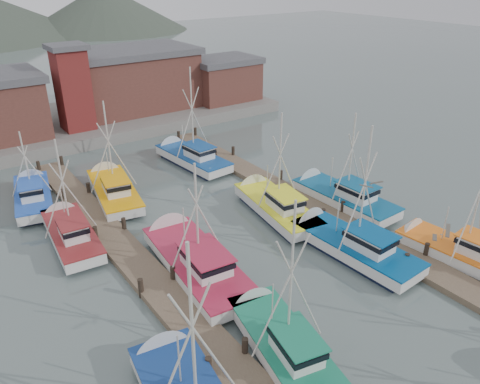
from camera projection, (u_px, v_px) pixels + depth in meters
ground at (309, 290)px, 26.61m from camera, size 260.00×260.00×0.00m
dock_left at (166, 296)px, 25.80m from camera, size 2.30×46.00×1.50m
dock_right at (342, 223)px, 33.15m from camera, size 2.30×46.00×1.50m
quay at (86, 121)px, 53.37m from camera, size 44.00×16.00×1.20m
shed_center at (131, 78)px, 54.72m from camera, size 14.84×9.54×6.90m
shed_right at (223, 78)px, 58.68m from camera, size 8.48×6.36×5.20m
lookout_tower at (73, 87)px, 47.23m from camera, size 3.60×3.60×8.50m
boat_4 at (280, 341)px, 22.06m from camera, size 4.18×8.71×9.13m
boat_5 at (348, 243)px, 29.80m from camera, size 3.82×9.36×9.50m
boat_7 at (454, 251)px, 29.02m from camera, size 3.91×8.51×9.88m
boat_8 at (193, 259)px, 28.20m from camera, size 4.19×10.61×8.21m
boat_9 at (273, 204)px, 34.65m from camera, size 4.13×9.34×8.63m
boat_10 at (70, 232)px, 31.04m from camera, size 3.29×8.33×8.04m
boat_11 at (339, 196)px, 35.95m from camera, size 3.40×9.17×8.19m
boat_12 at (113, 189)px, 37.05m from camera, size 4.28×9.31×8.71m
boat_13 at (190, 157)px, 43.26m from camera, size 3.87×9.19×9.75m
boat_14 at (33, 194)px, 36.17m from camera, size 4.02×8.47×6.59m
gull_near at (441, 235)px, 16.50m from camera, size 1.50×0.66×0.24m
gull_far at (371, 185)px, 25.49m from camera, size 1.47×0.65×0.24m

